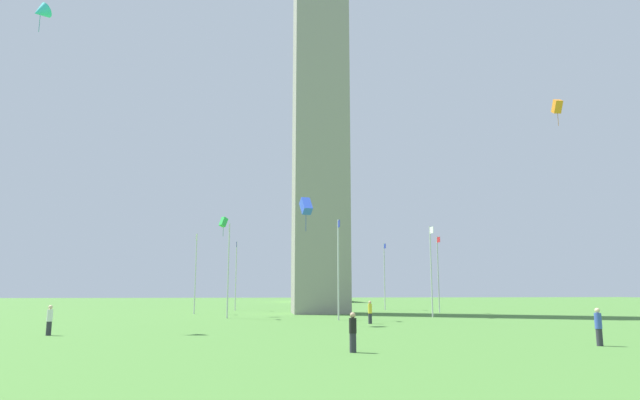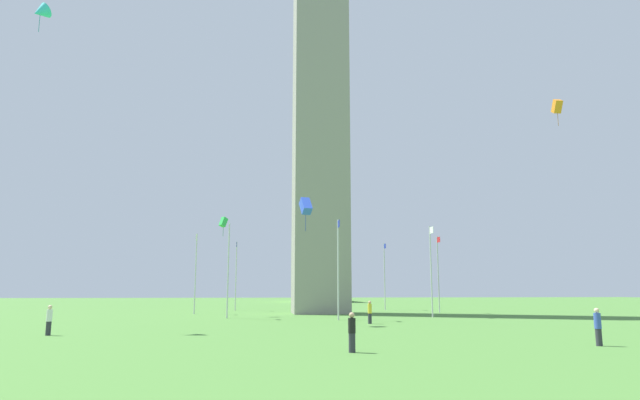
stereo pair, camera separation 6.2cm
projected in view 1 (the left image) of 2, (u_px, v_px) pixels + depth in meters
ground_plane at (320, 313)px, 61.26m from camera, size 260.00×260.00×0.00m
obelisk_monument at (320, 76)px, 65.93m from camera, size 6.24×6.24×56.74m
flagpole_n at (338, 265)px, 48.27m from camera, size 1.12×0.14×8.93m
flagpole_ne at (431, 267)px, 53.43m from camera, size 1.12×0.14×8.93m
flagpole_e at (438, 271)px, 63.62m from camera, size 1.12×0.14×8.93m
flagpole_se at (384, 273)px, 72.86m from camera, size 1.12×0.14×8.93m
flagpole_s at (308, 274)px, 75.74m from camera, size 1.12×0.14×8.93m
flagpole_sw at (236, 273)px, 70.58m from camera, size 1.12×0.14×8.93m
flagpole_w at (196, 270)px, 60.40m from camera, size 1.12×0.14×8.93m
flagpole_nw at (228, 266)px, 51.16m from camera, size 1.12×0.14×8.93m
person_black_shirt at (353, 332)px, 23.02m from camera, size 0.32×0.32×1.67m
person_blue_shirt at (599, 327)px, 25.71m from camera, size 0.32×0.32×1.77m
person_yellow_shirt at (370, 312)px, 42.56m from camera, size 0.32×0.32×1.78m
person_white_shirt at (49, 320)px, 31.60m from camera, size 0.32×0.32×1.74m
kite_green_box at (223, 222)px, 56.45m from camera, size 0.96×1.00×2.04m
kite_cyan_delta at (41, 12)px, 40.65m from camera, size 1.86×1.88×2.37m
kite_orange_box at (557, 107)px, 48.21m from camera, size 1.17×0.72×2.45m
kite_blue_box at (306, 206)px, 42.36m from camera, size 1.48×1.01×2.70m
distant_building at (318, 285)px, 122.80m from camera, size 20.37×10.21×7.70m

